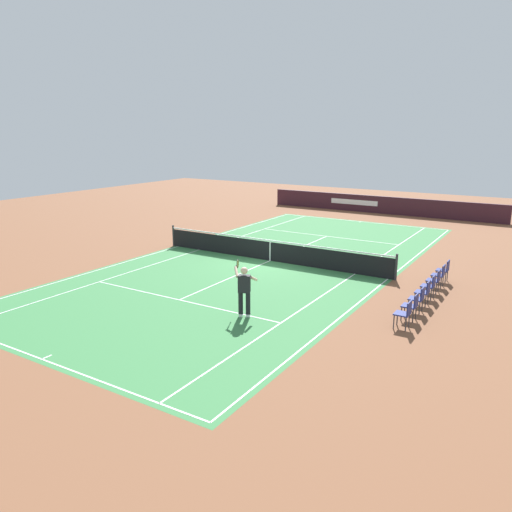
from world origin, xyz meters
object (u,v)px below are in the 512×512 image
object	(u,v)px
tennis_player_near	(244,289)
tennis_net	(270,250)
spectator_chair_1	(440,274)
spectator_chair_3	(430,285)
spectator_chair_4	(425,291)
spectator_chair_0	(444,269)
spectator_chair_5	(419,297)
tennis_ball	(367,253)
spectator_chair_6	(412,305)
spectator_chair_2	(435,279)
spectator_chair_7	(405,312)

from	to	relation	value
tennis_player_near	tennis_net	bearing A→B (deg)	-156.61
tennis_player_near	spectator_chair_1	size ratio (longest dim) A/B	1.93
spectator_chair_3	spectator_chair_4	world-z (taller)	same
spectator_chair_3	spectator_chair_0	bearing A→B (deg)	180.00
spectator_chair_3	spectator_chair_5	xyz separation A→B (m)	(1.61, 0.00, 0.00)
spectator_chair_4	spectator_chair_5	world-z (taller)	same
tennis_net	spectator_chair_0	world-z (taller)	tennis_net
tennis_net	spectator_chair_5	bearing A→B (deg)	66.69
tennis_net	tennis_ball	distance (m)	4.91
spectator_chair_4	spectator_chair_6	distance (m)	1.61
tennis_player_near	spectator_chair_1	bearing A→B (deg)	144.25
spectator_chair_3	spectator_chair_4	bearing A→B (deg)	0.00
spectator_chair_1	spectator_chair_3	xyz separation A→B (m)	(1.61, 0.00, 0.00)
spectator_chair_2	spectator_chair_3	size ratio (longest dim) A/B	1.00
spectator_chair_7	spectator_chair_2	bearing A→B (deg)	180.00
spectator_chair_3	spectator_chair_5	size ratio (longest dim) A/B	1.00
spectator_chair_6	tennis_net	bearing A→B (deg)	-118.30
spectator_chair_5	spectator_chair_7	world-z (taller)	same
spectator_chair_0	spectator_chair_7	xyz separation A→B (m)	(5.63, 0.00, 0.00)
tennis_ball	spectator_chair_4	distance (m)	7.29
spectator_chair_2	spectator_chair_1	bearing A→B (deg)	180.00
spectator_chair_0	spectator_chair_1	bearing A→B (deg)	0.00
spectator_chair_2	spectator_chair_7	size ratio (longest dim) A/B	1.00
tennis_ball	spectator_chair_5	world-z (taller)	spectator_chair_5
tennis_net	spectator_chair_4	size ratio (longest dim) A/B	13.30
tennis_net	spectator_chair_1	bearing A→B (deg)	89.95
spectator_chair_2	spectator_chair_3	world-z (taller)	same
spectator_chair_6	spectator_chair_4	bearing A→B (deg)	180.00
tennis_player_near	spectator_chair_4	world-z (taller)	tennis_player_near
spectator_chair_3	tennis_net	bearing A→B (deg)	-102.18
tennis_player_near	spectator_chair_7	bearing A→B (deg)	109.57
tennis_player_near	spectator_chair_2	bearing A→B (deg)	140.58
tennis_net	spectator_chair_1	distance (m)	7.48
tennis_player_near	spectator_chair_4	size ratio (longest dim) A/B	1.93
spectator_chair_1	spectator_chair_3	size ratio (longest dim) A/B	1.00
spectator_chair_0	spectator_chair_7	size ratio (longest dim) A/B	1.00
spectator_chair_6	spectator_chair_5	bearing A→B (deg)	180.00
tennis_ball	spectator_chair_7	world-z (taller)	spectator_chair_7
tennis_ball	spectator_chair_0	xyz separation A→B (m)	(2.76, 4.14, 0.49)
tennis_net	spectator_chair_3	distance (m)	7.66
spectator_chair_5	spectator_chair_1	bearing A→B (deg)	180.00
spectator_chair_0	spectator_chair_1	world-z (taller)	same
spectator_chair_6	spectator_chair_7	distance (m)	0.80
tennis_net	spectator_chair_7	xyz separation A→B (m)	(4.83, 7.48, 0.03)
spectator_chair_4	spectator_chair_1	bearing A→B (deg)	180.00
spectator_chair_2	spectator_chair_7	xyz separation A→B (m)	(4.02, 0.00, 0.00)
spectator_chair_0	spectator_chair_6	world-z (taller)	same
spectator_chair_1	spectator_chair_5	distance (m)	3.22
tennis_net	spectator_chair_2	bearing A→B (deg)	83.82
spectator_chair_0	spectator_chair_1	xyz separation A→B (m)	(0.80, 0.00, 0.00)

